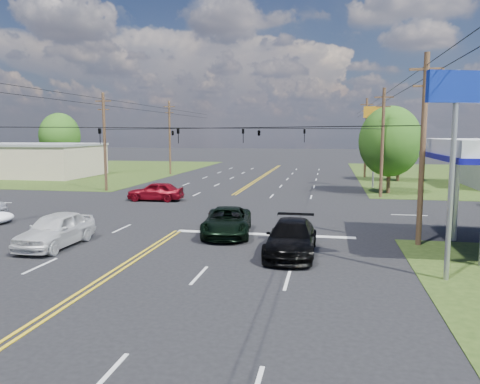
% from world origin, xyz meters
% --- Properties ---
extents(ground, '(280.00, 280.00, 0.00)m').
position_xyz_m(ground, '(0.00, 12.00, 0.00)').
color(ground, black).
rests_on(ground, ground).
extents(grass_nw, '(46.00, 48.00, 0.03)m').
position_xyz_m(grass_nw, '(-35.00, 44.00, 0.00)').
color(grass_nw, '#263C13').
rests_on(grass_nw, ground).
extents(stop_bar, '(10.00, 0.50, 0.02)m').
position_xyz_m(stop_bar, '(5.00, 4.00, 0.00)').
color(stop_bar, silver).
rests_on(stop_bar, ground).
extents(retail_nw, '(16.00, 11.00, 4.00)m').
position_xyz_m(retail_nw, '(-30.00, 34.00, 2.00)').
color(retail_nw, beige).
rests_on(retail_nw, ground).
extents(pole_se, '(1.60, 0.28, 9.50)m').
position_xyz_m(pole_se, '(13.00, 3.00, 4.92)').
color(pole_se, '#47291E').
rests_on(pole_se, ground).
extents(pole_nw, '(1.60, 0.28, 9.50)m').
position_xyz_m(pole_nw, '(-13.00, 21.00, 4.92)').
color(pole_nw, '#47291E').
rests_on(pole_nw, ground).
extents(pole_ne, '(1.60, 0.28, 9.50)m').
position_xyz_m(pole_ne, '(13.00, 21.00, 4.92)').
color(pole_ne, '#47291E').
rests_on(pole_ne, ground).
extents(pole_left_far, '(1.60, 0.28, 10.00)m').
position_xyz_m(pole_left_far, '(-13.00, 40.00, 5.17)').
color(pole_left_far, '#47291E').
rests_on(pole_left_far, ground).
extents(pole_right_far, '(1.60, 0.28, 10.00)m').
position_xyz_m(pole_right_far, '(13.00, 40.00, 5.17)').
color(pole_right_far, '#47291E').
rests_on(pole_right_far, ground).
extents(span_wire_signals, '(26.00, 18.00, 1.13)m').
position_xyz_m(span_wire_signals, '(0.00, 12.00, 6.00)').
color(span_wire_signals, black).
rests_on(span_wire_signals, ground).
extents(power_lines, '(26.04, 100.00, 0.64)m').
position_xyz_m(power_lines, '(0.00, 10.00, 8.60)').
color(power_lines, black).
rests_on(power_lines, ground).
extents(tree_right_a, '(5.70, 5.70, 8.18)m').
position_xyz_m(tree_right_a, '(14.00, 24.00, 4.87)').
color(tree_right_a, '#47291E').
rests_on(tree_right_a, ground).
extents(tree_right_b, '(4.94, 4.94, 7.09)m').
position_xyz_m(tree_right_b, '(16.50, 36.00, 4.22)').
color(tree_right_b, '#47291E').
rests_on(tree_right_b, ground).
extents(tree_far_l, '(6.08, 6.08, 8.72)m').
position_xyz_m(tree_far_l, '(-32.00, 44.00, 5.19)').
color(tree_far_l, '#47291E').
rests_on(tree_far_l, ground).
extents(pickup_dkgreen, '(3.22, 5.75, 1.52)m').
position_xyz_m(pickup_dkgreen, '(3.00, 3.50, 0.76)').
color(pickup_dkgreen, black).
rests_on(pickup_dkgreen, ground).
extents(suv_black, '(2.26, 5.48, 1.59)m').
position_xyz_m(suv_black, '(6.83, -0.06, 0.79)').
color(suv_black, black).
rests_on(suv_black, ground).
extents(pickup_white, '(2.06, 5.04, 1.71)m').
position_xyz_m(pickup_white, '(-4.82, -0.68, 0.86)').
color(pickup_white, silver).
rests_on(pickup_white, ground).
extents(sedan_red, '(4.76, 2.13, 1.59)m').
position_xyz_m(sedan_red, '(-5.76, 15.44, 0.79)').
color(sedan_red, maroon).
rests_on(sedan_red, ground).
extents(polesign_se, '(2.27, 1.02, 7.91)m').
position_xyz_m(polesign_se, '(13.00, -2.79, 6.24)').
color(polesign_se, '#A5A5AA').
rests_on(polesign_se, ground).
extents(polesign_ne, '(2.31, 0.56, 8.37)m').
position_xyz_m(polesign_ne, '(13.00, 28.44, 6.57)').
color(polesign_ne, '#A5A5AA').
rests_on(polesign_ne, ground).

